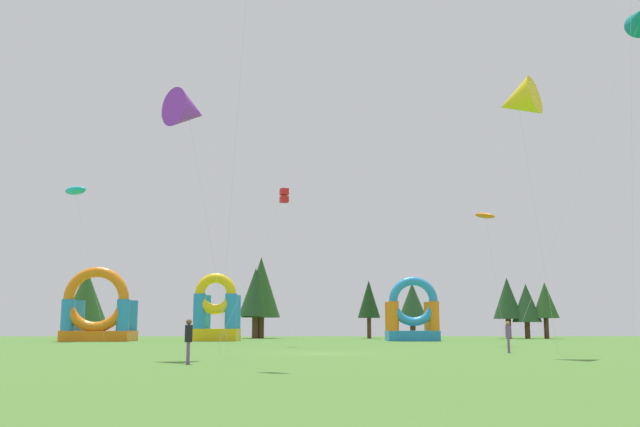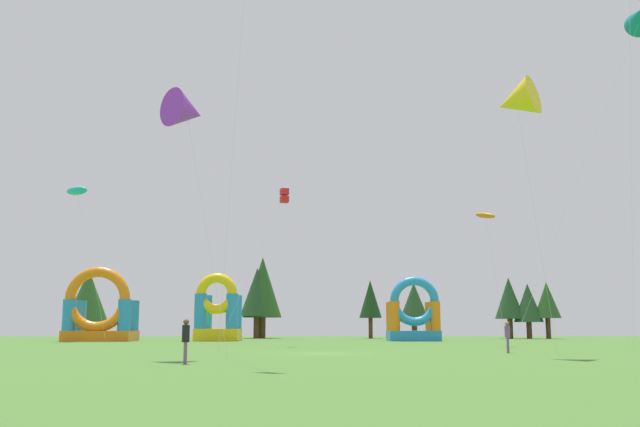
{
  "view_description": "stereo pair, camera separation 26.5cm",
  "coord_description": "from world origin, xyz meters",
  "px_view_note": "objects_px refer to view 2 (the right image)",
  "views": [
    {
      "loc": [
        -0.98,
        -38.53,
        1.51
      ],
      "look_at": [
        0.0,
        11.43,
        9.46
      ],
      "focal_mm": 39.44,
      "sensor_mm": 36.0,
      "label": 1
    },
    {
      "loc": [
        -0.72,
        -38.53,
        1.51
      ],
      "look_at": [
        0.0,
        11.43,
        9.46
      ],
      "focal_mm": 39.44,
      "sensor_mm": 36.0,
      "label": 2
    }
  ],
  "objects_px": {
    "kite_red_box": "(284,196)",
    "kite_purple_delta": "(186,111)",
    "person_left_edge": "(507,334)",
    "inflatable_red_slide": "(414,318)",
    "kite_cyan_parafoil": "(77,191)",
    "kite_yellow_delta": "(516,101)",
    "inflatable_yellow_castle": "(99,315)",
    "inflatable_blue_arch": "(218,317)",
    "person_far_side": "(186,337)",
    "kite_orange_parafoil": "(485,216)"
  },
  "relations": [
    {
      "from": "kite_purple_delta",
      "to": "kite_cyan_parafoil",
      "type": "relative_size",
      "value": 0.85
    },
    {
      "from": "kite_orange_parafoil",
      "to": "person_far_side",
      "type": "xyz_separation_m",
      "value": [
        -18.08,
        -23.95,
        -8.61
      ]
    },
    {
      "from": "kite_purple_delta",
      "to": "inflatable_yellow_castle",
      "type": "xyz_separation_m",
      "value": [
        -14.12,
        35.11,
        -9.33
      ]
    },
    {
      "from": "person_far_side",
      "to": "kite_red_box",
      "type": "bearing_deg",
      "value": -20.99
    },
    {
      "from": "inflatable_blue_arch",
      "to": "kite_cyan_parafoil",
      "type": "bearing_deg",
      "value": -172.7
    },
    {
      "from": "kite_red_box",
      "to": "inflatable_yellow_castle",
      "type": "height_order",
      "value": "kite_red_box"
    },
    {
      "from": "kite_yellow_delta",
      "to": "kite_red_box",
      "type": "relative_size",
      "value": 1.21
    },
    {
      "from": "person_left_edge",
      "to": "inflatable_blue_arch",
      "type": "distance_m",
      "value": 36.78
    },
    {
      "from": "kite_red_box",
      "to": "person_left_edge",
      "type": "relative_size",
      "value": 6.84
    },
    {
      "from": "kite_red_box",
      "to": "kite_yellow_delta",
      "type": "bearing_deg",
      "value": -54.37
    },
    {
      "from": "person_left_edge",
      "to": "inflatable_red_slide",
      "type": "distance_m",
      "value": 29.89
    },
    {
      "from": "kite_yellow_delta",
      "to": "inflatable_yellow_castle",
      "type": "relative_size",
      "value": 2.02
    },
    {
      "from": "kite_orange_parafoil",
      "to": "kite_cyan_parafoil",
      "type": "bearing_deg",
      "value": 155.97
    },
    {
      "from": "inflatable_yellow_castle",
      "to": "inflatable_blue_arch",
      "type": "height_order",
      "value": "inflatable_yellow_castle"
    },
    {
      "from": "inflatable_blue_arch",
      "to": "inflatable_yellow_castle",
      "type": "bearing_deg",
      "value": -171.13
    },
    {
      "from": "inflatable_red_slide",
      "to": "kite_orange_parafoil",
      "type": "bearing_deg",
      "value": -79.56
    },
    {
      "from": "kite_red_box",
      "to": "inflatable_blue_arch",
      "type": "xyz_separation_m",
      "value": [
        -7.07,
        17.59,
        -8.85
      ]
    },
    {
      "from": "inflatable_blue_arch",
      "to": "inflatable_red_slide",
      "type": "xyz_separation_m",
      "value": [
        19.13,
        -1.04,
        -0.1
      ]
    },
    {
      "from": "kite_yellow_delta",
      "to": "person_far_side",
      "type": "height_order",
      "value": "kite_yellow_delta"
    },
    {
      "from": "kite_purple_delta",
      "to": "kite_cyan_parafoil",
      "type": "xyz_separation_m",
      "value": [
        -16.92,
        35.06,
        2.76
      ]
    },
    {
      "from": "kite_cyan_parafoil",
      "to": "inflatable_red_slide",
      "type": "relative_size",
      "value": 2.45
    },
    {
      "from": "kite_yellow_delta",
      "to": "inflatable_red_slide",
      "type": "height_order",
      "value": "kite_yellow_delta"
    },
    {
      "from": "kite_orange_parafoil",
      "to": "inflatable_yellow_castle",
      "type": "bearing_deg",
      "value": 154.14
    },
    {
      "from": "kite_purple_delta",
      "to": "person_left_edge",
      "type": "relative_size",
      "value": 7.46
    },
    {
      "from": "kite_yellow_delta",
      "to": "kite_purple_delta",
      "type": "height_order",
      "value": "kite_yellow_delta"
    },
    {
      "from": "kite_orange_parafoil",
      "to": "inflatable_blue_arch",
      "type": "height_order",
      "value": "kite_orange_parafoil"
    },
    {
      "from": "kite_cyan_parafoil",
      "to": "person_left_edge",
      "type": "bearing_deg",
      "value": -40.72
    },
    {
      "from": "person_left_edge",
      "to": "kite_cyan_parafoil",
      "type": "bearing_deg",
      "value": 60.48
    },
    {
      "from": "person_left_edge",
      "to": "inflatable_yellow_castle",
      "type": "distance_m",
      "value": 42.61
    },
    {
      "from": "person_far_side",
      "to": "inflatable_yellow_castle",
      "type": "distance_m",
      "value": 42.95
    },
    {
      "from": "person_left_edge",
      "to": "inflatable_blue_arch",
      "type": "xyz_separation_m",
      "value": [
        -19.91,
        30.9,
        1.3
      ]
    },
    {
      "from": "kite_yellow_delta",
      "to": "kite_cyan_parafoil",
      "type": "distance_m",
      "value": 47.4
    },
    {
      "from": "kite_red_box",
      "to": "inflatable_blue_arch",
      "type": "distance_m",
      "value": 20.93
    },
    {
      "from": "kite_orange_parafoil",
      "to": "inflatable_yellow_castle",
      "type": "height_order",
      "value": "kite_orange_parafoil"
    },
    {
      "from": "kite_cyan_parafoil",
      "to": "inflatable_blue_arch",
      "type": "xyz_separation_m",
      "value": [
        13.91,
        1.78,
        -12.23
      ]
    },
    {
      "from": "kite_red_box",
      "to": "kite_purple_delta",
      "type": "xyz_separation_m",
      "value": [
        -4.07,
        -19.25,
        0.62
      ]
    },
    {
      "from": "person_far_side",
      "to": "inflatable_yellow_castle",
      "type": "xyz_separation_m",
      "value": [
        -15.28,
        40.11,
        1.43
      ]
    },
    {
      "from": "kite_yellow_delta",
      "to": "inflatable_blue_arch",
      "type": "relative_size",
      "value": 2.17
    },
    {
      "from": "person_far_side",
      "to": "kite_yellow_delta",
      "type": "bearing_deg",
      "value": -80.9
    },
    {
      "from": "kite_purple_delta",
      "to": "person_far_side",
      "type": "height_order",
      "value": "kite_purple_delta"
    },
    {
      "from": "person_left_edge",
      "to": "inflatable_red_slide",
      "type": "height_order",
      "value": "inflatable_red_slide"
    },
    {
      "from": "person_left_edge",
      "to": "inflatable_red_slide",
      "type": "xyz_separation_m",
      "value": [
        -0.78,
        29.85,
        1.21
      ]
    },
    {
      "from": "kite_red_box",
      "to": "person_left_edge",
      "type": "bearing_deg",
      "value": -46.01
    },
    {
      "from": "person_far_side",
      "to": "inflatable_yellow_castle",
      "type": "height_order",
      "value": "inflatable_yellow_castle"
    },
    {
      "from": "person_left_edge",
      "to": "inflatable_blue_arch",
      "type": "height_order",
      "value": "inflatable_blue_arch"
    },
    {
      "from": "inflatable_red_slide",
      "to": "kite_cyan_parafoil",
      "type": "bearing_deg",
      "value": -178.72
    },
    {
      "from": "kite_cyan_parafoil",
      "to": "inflatable_blue_arch",
      "type": "bearing_deg",
      "value": 7.3
    },
    {
      "from": "kite_cyan_parafoil",
      "to": "person_left_edge",
      "type": "relative_size",
      "value": 8.77
    },
    {
      "from": "kite_yellow_delta",
      "to": "kite_purple_delta",
      "type": "relative_size",
      "value": 1.11
    },
    {
      "from": "kite_purple_delta",
      "to": "inflatable_yellow_castle",
      "type": "distance_m",
      "value": 38.98
    }
  ]
}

